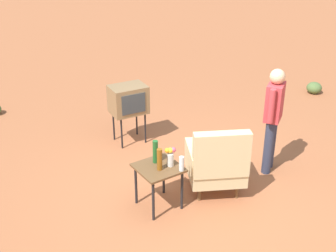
{
  "coord_description": "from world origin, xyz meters",
  "views": [
    {
      "loc": [
        3.31,
        4.13,
        3.6
      ],
      "look_at": [
        -0.04,
        -0.94,
        0.65
      ],
      "focal_mm": 46.79,
      "sensor_mm": 36.0,
      "label": 1
    }
  ],
  "objects_px": {
    "bottle_tall_amber": "(160,159)",
    "soda_can_blue": "(159,153)",
    "person_standing": "(273,115)",
    "flower_vase": "(170,156)",
    "tv_on_stand": "(128,100)",
    "armchair": "(217,162)",
    "bottle_wine_green": "(155,152)",
    "bottle_short_clear": "(182,164)",
    "side_table": "(159,173)"
  },
  "relations": [
    {
      "from": "bottle_tall_amber",
      "to": "soda_can_blue",
      "type": "xyz_separation_m",
      "value": [
        -0.16,
        -0.28,
        -0.09
      ]
    },
    {
      "from": "person_standing",
      "to": "flower_vase",
      "type": "xyz_separation_m",
      "value": [
        1.78,
        -0.07,
        -0.17
      ]
    },
    {
      "from": "tv_on_stand",
      "to": "flower_vase",
      "type": "relative_size",
      "value": 3.89
    },
    {
      "from": "armchair",
      "to": "tv_on_stand",
      "type": "height_order",
      "value": "armchair"
    },
    {
      "from": "armchair",
      "to": "person_standing",
      "type": "distance_m",
      "value": 1.16
    },
    {
      "from": "armchair",
      "to": "flower_vase",
      "type": "distance_m",
      "value": 0.76
    },
    {
      "from": "bottle_wine_green",
      "to": "flower_vase",
      "type": "height_order",
      "value": "bottle_wine_green"
    },
    {
      "from": "person_standing",
      "to": "bottle_short_clear",
      "type": "height_order",
      "value": "person_standing"
    },
    {
      "from": "side_table",
      "to": "bottle_tall_amber",
      "type": "relative_size",
      "value": 2.06
    },
    {
      "from": "tv_on_stand",
      "to": "bottle_tall_amber",
      "type": "height_order",
      "value": "tv_on_stand"
    },
    {
      "from": "armchair",
      "to": "flower_vase",
      "type": "bearing_deg",
      "value": -9.35
    },
    {
      "from": "tv_on_stand",
      "to": "flower_vase",
      "type": "bearing_deg",
      "value": 77.16
    },
    {
      "from": "person_standing",
      "to": "soda_can_blue",
      "type": "distance_m",
      "value": 1.84
    },
    {
      "from": "bottle_short_clear",
      "to": "side_table",
      "type": "bearing_deg",
      "value": -50.06
    },
    {
      "from": "armchair",
      "to": "bottle_tall_amber",
      "type": "distance_m",
      "value": 0.92
    },
    {
      "from": "side_table",
      "to": "bottle_short_clear",
      "type": "relative_size",
      "value": 3.09
    },
    {
      "from": "bottle_tall_amber",
      "to": "bottle_short_clear",
      "type": "xyz_separation_m",
      "value": [
        -0.22,
        0.17,
        -0.05
      ]
    },
    {
      "from": "armchair",
      "to": "person_standing",
      "type": "bearing_deg",
      "value": -177.37
    },
    {
      "from": "side_table",
      "to": "bottle_short_clear",
      "type": "bearing_deg",
      "value": 129.94
    },
    {
      "from": "person_standing",
      "to": "tv_on_stand",
      "type": "bearing_deg",
      "value": -56.39
    },
    {
      "from": "tv_on_stand",
      "to": "person_standing",
      "type": "relative_size",
      "value": 0.63
    },
    {
      "from": "side_table",
      "to": "bottle_tall_amber",
      "type": "distance_m",
      "value": 0.25
    },
    {
      "from": "armchair",
      "to": "bottle_short_clear",
      "type": "bearing_deg",
      "value": 5.51
    },
    {
      "from": "bottle_wine_green",
      "to": "person_standing",
      "type": "bearing_deg",
      "value": 172.53
    },
    {
      "from": "side_table",
      "to": "person_standing",
      "type": "height_order",
      "value": "person_standing"
    },
    {
      "from": "side_table",
      "to": "bottle_tall_amber",
      "type": "xyz_separation_m",
      "value": [
        0.02,
        0.07,
        0.24
      ]
    },
    {
      "from": "bottle_tall_amber",
      "to": "flower_vase",
      "type": "relative_size",
      "value": 1.13
    },
    {
      "from": "bottle_short_clear",
      "to": "soda_can_blue",
      "type": "distance_m",
      "value": 0.45
    },
    {
      "from": "bottle_short_clear",
      "to": "flower_vase",
      "type": "relative_size",
      "value": 0.75
    },
    {
      "from": "armchair",
      "to": "soda_can_blue",
      "type": "height_order",
      "value": "armchair"
    },
    {
      "from": "armchair",
      "to": "side_table",
      "type": "distance_m",
      "value": 0.87
    },
    {
      "from": "armchair",
      "to": "tv_on_stand",
      "type": "xyz_separation_m",
      "value": [
        0.26,
        -2.06,
        0.28
      ]
    },
    {
      "from": "side_table",
      "to": "soda_can_blue",
      "type": "xyz_separation_m",
      "value": [
        -0.14,
        -0.21,
        0.15
      ]
    },
    {
      "from": "armchair",
      "to": "bottle_wine_green",
      "type": "relative_size",
      "value": 3.31
    },
    {
      "from": "bottle_tall_amber",
      "to": "flower_vase",
      "type": "xyz_separation_m",
      "value": [
        -0.17,
        -0.01,
        -0.0
      ]
    },
    {
      "from": "tv_on_stand",
      "to": "soda_can_blue",
      "type": "relative_size",
      "value": 8.44
    },
    {
      "from": "person_standing",
      "to": "flower_vase",
      "type": "distance_m",
      "value": 1.79
    },
    {
      "from": "side_table",
      "to": "bottle_wine_green",
      "type": "bearing_deg",
      "value": -103.87
    },
    {
      "from": "bottle_tall_amber",
      "to": "bottle_short_clear",
      "type": "distance_m",
      "value": 0.29
    },
    {
      "from": "person_standing",
      "to": "bottle_wine_green",
      "type": "height_order",
      "value": "person_standing"
    },
    {
      "from": "armchair",
      "to": "soda_can_blue",
      "type": "distance_m",
      "value": 0.83
    },
    {
      "from": "bottle_short_clear",
      "to": "soda_can_blue",
      "type": "xyz_separation_m",
      "value": [
        0.06,
        -0.45,
        -0.04
      ]
    },
    {
      "from": "bottle_short_clear",
      "to": "bottle_wine_green",
      "type": "height_order",
      "value": "bottle_wine_green"
    },
    {
      "from": "person_standing",
      "to": "bottle_tall_amber",
      "type": "relative_size",
      "value": 5.47
    },
    {
      "from": "person_standing",
      "to": "bottle_tall_amber",
      "type": "height_order",
      "value": "person_standing"
    },
    {
      "from": "bottle_wine_green",
      "to": "side_table",
      "type": "bearing_deg",
      "value": 76.13
    },
    {
      "from": "tv_on_stand",
      "to": "bottle_tall_amber",
      "type": "distance_m",
      "value": 2.04
    },
    {
      "from": "side_table",
      "to": "flower_vase",
      "type": "bearing_deg",
      "value": 157.66
    },
    {
      "from": "tv_on_stand",
      "to": "soda_can_blue",
      "type": "xyz_separation_m",
      "value": [
        0.45,
        1.67,
        -0.1
      ]
    },
    {
      "from": "bottle_wine_green",
      "to": "bottle_tall_amber",
      "type": "bearing_deg",
      "value": 74.26
    }
  ]
}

